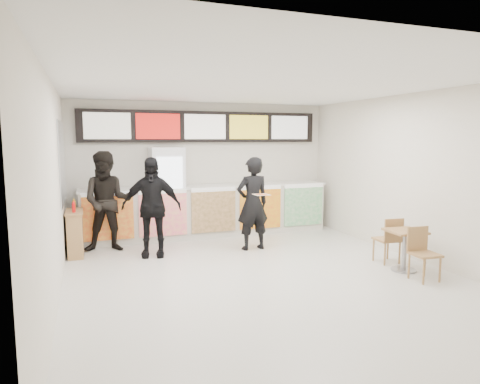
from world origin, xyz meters
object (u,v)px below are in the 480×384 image
service_counter (209,210)px  drinks_fridge (167,193)px  customer_main (253,204)px  condiment_ledge (75,233)px  customer_mid (151,207)px  cafe_table (405,243)px  customer_left (107,202)px

service_counter → drinks_fridge: bearing=179.0°
drinks_fridge → service_counter: bearing=-1.0°
customer_main → condiment_ledge: (-3.29, 0.70, -0.48)m
customer_mid → cafe_table: size_ratio=1.30×
condiment_ledge → service_counter: bearing=15.3°
customer_mid → condiment_ledge: (-1.35, 0.53, -0.49)m
customer_left → condiment_ledge: size_ratio=1.91×
service_counter → condiment_ledge: bearing=-164.7°
drinks_fridge → cafe_table: (3.26, -3.65, -0.52)m
service_counter → cafe_table: size_ratio=3.90×
drinks_fridge → customer_left: size_ratio=1.03×
service_counter → customer_mid: bearing=-138.6°
service_counter → customer_main: customer_main is taller
customer_left → customer_main: bearing=-7.7°
drinks_fridge → cafe_table: size_ratio=1.40×
service_counter → customer_left: bearing=-164.0°
customer_mid → cafe_table: customer_mid is taller
condiment_ledge → customer_left: bearing=12.9°
customer_main → customer_mid: 1.95m
cafe_table → customer_main: bearing=136.0°
customer_left → customer_mid: bearing=-32.1°
customer_mid → customer_main: bearing=9.4°
customer_main → customer_left: customer_left is taller
service_counter → cafe_table: service_counter is taller
customer_left → drinks_fridge: bearing=36.6°
customer_left → customer_mid: 1.00m
drinks_fridge → cafe_table: bearing=-48.2°
customer_mid → drinks_fridge: bearing=82.4°
customer_left → cafe_table: (4.54, -3.00, -0.50)m
customer_mid → condiment_ledge: size_ratio=1.82×
customer_left → cafe_table: 5.46m
drinks_fridge → condiment_ledge: (-1.89, -0.79, -0.57)m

